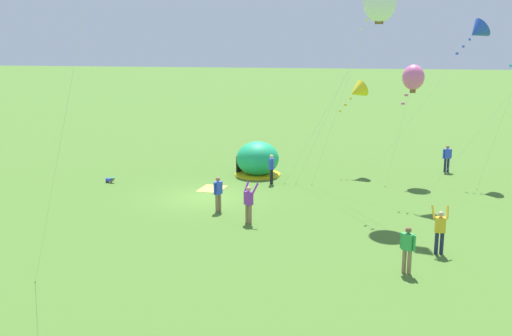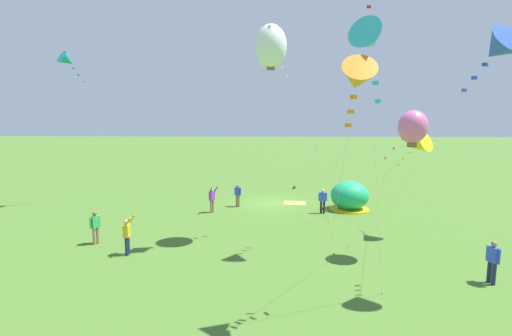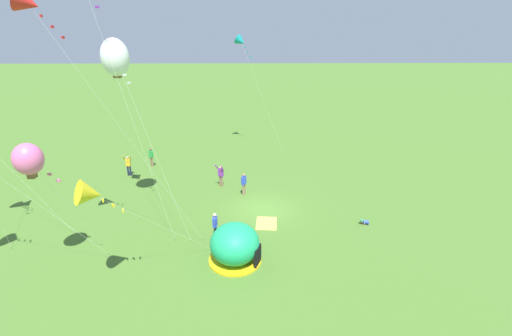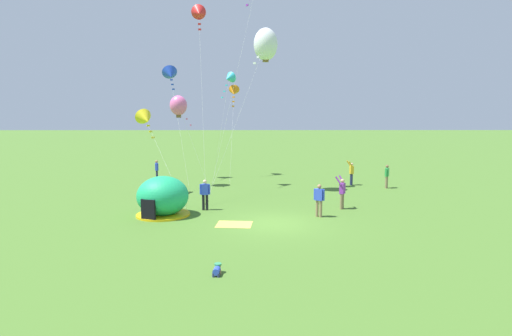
# 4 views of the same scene
# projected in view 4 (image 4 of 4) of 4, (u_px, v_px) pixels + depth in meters

# --- Properties ---
(ground_plane) EXTENTS (300.00, 300.00, 0.00)m
(ground_plane) POSITION_uv_depth(u_px,v_px,m) (274.00, 224.00, 19.50)
(ground_plane) COLOR #477028
(popup_tent) EXTENTS (2.81, 2.81, 2.10)m
(popup_tent) POSITION_uv_depth(u_px,v_px,m) (163.00, 197.00, 21.01)
(popup_tent) COLOR #1EAD6B
(popup_tent) RESTS_ON ground
(picnic_blanket) EXTENTS (1.81, 1.45, 0.01)m
(picnic_blanket) POSITION_uv_depth(u_px,v_px,m) (234.00, 224.00, 19.31)
(picnic_blanket) COLOR gold
(picnic_blanket) RESTS_ON ground
(toddler_crawling) EXTENTS (0.28, 0.55, 0.32)m
(toddler_crawling) POSITION_uv_depth(u_px,v_px,m) (217.00, 269.00, 13.12)
(toddler_crawling) COLOR blue
(toddler_crawling) RESTS_ON ground
(person_strolling) EXTENTS (0.40, 0.53, 1.72)m
(person_strolling) POSITION_uv_depth(u_px,v_px,m) (387.00, 175.00, 29.22)
(person_strolling) COLOR #8C7251
(person_strolling) RESTS_ON ground
(person_far_back) EXTENTS (0.59, 0.26, 1.72)m
(person_far_back) POSITION_uv_depth(u_px,v_px,m) (205.00, 193.00, 22.23)
(person_far_back) COLOR black
(person_far_back) RESTS_ON ground
(person_watching_sky) EXTENTS (0.53, 0.39, 1.72)m
(person_watching_sky) POSITION_uv_depth(u_px,v_px,m) (319.00, 199.00, 20.69)
(person_watching_sky) COLOR #8C7251
(person_watching_sky) RESTS_ON ground
(person_arms_raised) EXTENTS (0.49, 0.68, 1.89)m
(person_arms_raised) POSITION_uv_depth(u_px,v_px,m) (351.00, 172.00, 30.53)
(person_arms_raised) COLOR #1E2347
(person_arms_raised) RESTS_ON ground
(person_with_toddler) EXTENTS (0.66, 0.72, 1.89)m
(person_with_toddler) POSITION_uv_depth(u_px,v_px,m) (342.00, 192.00, 22.52)
(person_with_toddler) COLOR #8C7251
(person_with_toddler) RESTS_ON ground
(person_near_tent) EXTENTS (0.35, 0.57, 1.72)m
(person_near_tent) POSITION_uv_depth(u_px,v_px,m) (157.00, 169.00, 32.42)
(person_near_tent) COLOR #1E2347
(person_near_tent) RESTS_ON ground
(kite_cyan) EXTENTS (1.99, 2.57, 9.12)m
(kite_cyan) POSITION_uv_depth(u_px,v_px,m) (229.00, 78.00, 34.48)
(kite_cyan) COLOR silver
(kite_cyan) RESTS_ON ground
(kite_pink) EXTENTS (3.00, 2.02, 6.78)m
(kite_pink) POSITION_uv_depth(u_px,v_px,m) (178.00, 106.00, 29.35)
(kite_pink) COLOR silver
(kite_pink) RESTS_ON ground
(kite_red) EXTENTS (1.72, 7.30, 13.13)m
(kite_red) POSITION_uv_depth(u_px,v_px,m) (199.00, 13.00, 28.08)
(kite_red) COLOR silver
(kite_red) RESTS_ON ground
(kite_white) EXTENTS (4.52, 5.11, 11.12)m
(kite_white) POSITION_uv_depth(u_px,v_px,m) (266.00, 44.00, 26.79)
(kite_white) COLOR silver
(kite_white) RESTS_ON ground
(kite_orange) EXTENTS (0.98, 5.79, 8.03)m
(kite_orange) POSITION_uv_depth(u_px,v_px,m) (234.00, 92.00, 35.08)
(kite_orange) COLOR silver
(kite_orange) RESTS_ON ground
(kite_blue) EXTENTS (3.21, 6.90, 9.39)m
(kite_blue) POSITION_uv_depth(u_px,v_px,m) (170.00, 75.00, 32.52)
(kite_blue) COLOR silver
(kite_blue) RESTS_ON ground
(kite_yellow) EXTENTS (4.15, 5.38, 5.74)m
(kite_yellow) POSITION_uv_depth(u_px,v_px,m) (145.00, 119.00, 26.25)
(kite_yellow) COLOR silver
(kite_yellow) RESTS_ON ground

